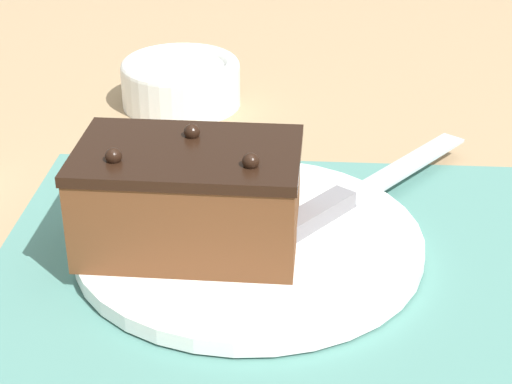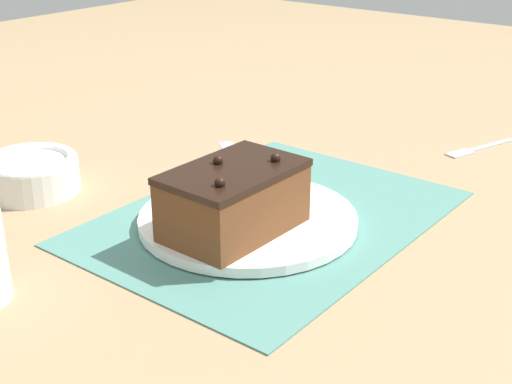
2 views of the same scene
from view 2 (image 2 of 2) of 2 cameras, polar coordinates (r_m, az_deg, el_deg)
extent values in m
plane|color=#9E7F5B|center=(0.89, 1.22, -2.11)|extent=(3.00, 3.00, 0.00)
cube|color=slate|center=(0.89, 1.22, -1.99)|extent=(0.46, 0.34, 0.00)
cylinder|color=white|center=(0.87, -0.65, -2.17)|extent=(0.27, 0.27, 0.01)
cube|color=brown|center=(0.81, -1.79, -0.87)|extent=(0.16, 0.10, 0.07)
cube|color=black|center=(0.80, -1.83, 1.66)|extent=(0.16, 0.11, 0.01)
sphere|color=black|center=(0.82, 1.58, 2.74)|extent=(0.01, 0.01, 0.01)
sphere|color=black|center=(0.81, -3.06, 2.54)|extent=(0.01, 0.01, 0.01)
sphere|color=black|center=(0.75, -2.91, 0.75)|extent=(0.01, 0.01, 0.01)
cube|color=slate|center=(0.91, 0.20, 0.01)|extent=(0.07, 0.08, 0.01)
cube|color=#B7BABF|center=(1.03, -1.51, 2.44)|extent=(0.12, 0.15, 0.00)
cylinder|color=white|center=(1.01, -17.53, 1.18)|extent=(0.13, 0.13, 0.04)
torus|color=white|center=(1.00, -17.68, 2.32)|extent=(0.13, 0.13, 0.02)
cube|color=#B7BABF|center=(1.21, 18.41, 3.67)|extent=(0.10, 0.04, 0.01)
cube|color=#B7BABF|center=(1.15, 16.02, 3.04)|extent=(0.05, 0.04, 0.01)
camera|label=1|loc=(0.66, 45.85, 13.79)|focal=60.00mm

